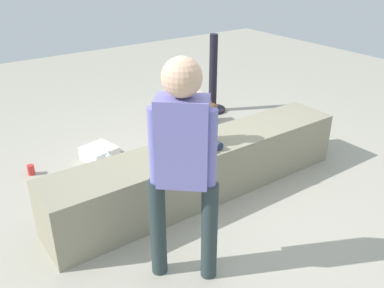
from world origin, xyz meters
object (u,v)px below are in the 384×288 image
Objects in this scene: adult_standing at (183,156)px; gift_bag at (187,134)px; cake_plate at (171,149)px; handbag_black_leather at (230,140)px; cake_box_white at (100,153)px; child_seated at (200,122)px; handbag_brown_canvas at (205,114)px; party_cup_red at (31,170)px; water_bottle_near_gift at (109,161)px.

adult_standing is 5.15× the size of gift_bag.
cake_plate is 1.28m from handbag_black_leather.
child_seated is at bearing -68.00° from cake_box_white.
child_seated reaches higher than handbag_black_leather.
cake_box_white is at bearing 99.08° from cake_plate.
handbag_black_leather is at bearing 24.42° from cake_plate.
handbag_black_leather is 0.84m from handbag_brown_canvas.
child_seated is 1.87m from party_cup_red.
handbag_brown_canvas is at bearing 72.28° from handbag_black_leather.
party_cup_red is at bearing -178.98° from handbag_brown_canvas.
handbag_brown_canvas reaches higher than water_bottle_near_gift.
child_seated is 1.13m from handbag_black_leather.
child_seated is 2.16× the size of cake_plate.
party_cup_red is at bearing 125.50° from cake_plate.
child_seated is 1.21m from gift_bag.
adult_standing is at bearing -132.34° from child_seated.
cake_plate is 0.68× the size of cake_box_white.
party_cup_red is (-1.70, 0.35, -0.08)m from gift_bag.
party_cup_red is at bearing 172.58° from cake_box_white.
child_seated is 1.44m from cake_box_white.
cake_plate is at bearing -131.32° from gift_bag.
cake_plate is 1.93m from handbag_brown_canvas.
party_cup_red is 0.31× the size of cake_box_white.
adult_standing is at bearing -117.80° from cake_plate.
gift_bag is 0.51m from handbag_black_leather.
cake_plate is 1.27m from cake_box_white.
cake_box_white is 1.45m from handbag_black_leather.
adult_standing is at bearing -130.33° from handbag_brown_canvas.
handbag_black_leather is at bearing 32.50° from child_seated.
water_bottle_near_gift is at bearing -29.74° from party_cup_red.
cake_plate is at bearing -76.42° from water_bottle_near_gift.
adult_standing reaches higher than handbag_black_leather.
child_seated reaches higher than cake_box_white.
cake_plate is 0.65× the size of handbag_brown_canvas.
adult_standing is at bearing -97.26° from water_bottle_near_gift.
adult_standing is 15.22× the size of party_cup_red.
handbag_black_leather is at bearing -52.79° from gift_bag.
handbag_black_leather is at bearing -15.48° from water_bottle_near_gift.
child_seated reaches higher than party_cup_red.
adult_standing reaches higher than cake_plate.
cake_box_white is at bearing -7.42° from party_cup_red.
handbag_brown_canvas is at bearing 4.91° from cake_box_white.
cake_box_white is (0.71, -0.09, 0.02)m from party_cup_red.
cake_box_white is (-0.98, 0.26, -0.06)m from gift_bag.
adult_standing reaches higher than handbag_brown_canvas.
cake_plate is at bearing 176.76° from child_seated.
adult_standing is at bearing -125.54° from gift_bag.
adult_standing is at bearing -96.80° from cake_box_white.
child_seated is at bearing -47.00° from party_cup_red.
cake_box_white reaches higher than party_cup_red.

